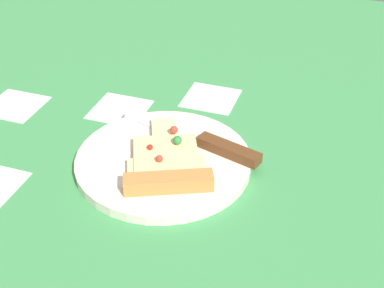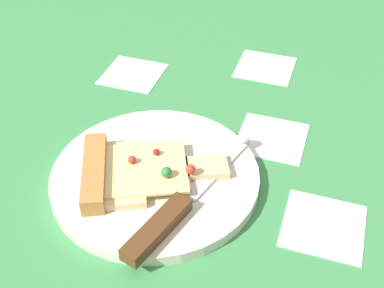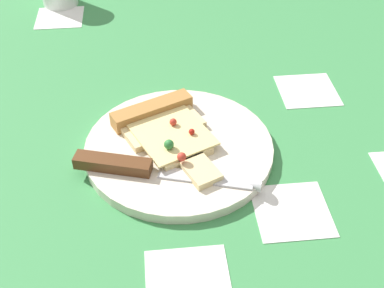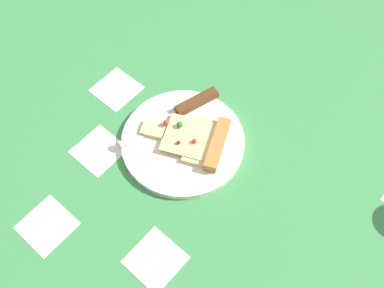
{
  "view_description": "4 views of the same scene",
  "coord_description": "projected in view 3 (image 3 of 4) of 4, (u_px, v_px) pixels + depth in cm",
  "views": [
    {
      "loc": [
        62.43,
        24.59,
        48.44
      ],
      "look_at": [
        2.05,
        3.82,
        3.52
      ],
      "focal_mm": 50.96,
      "sensor_mm": 36.0,
      "label": 1
    },
    {
      "loc": [
        -14.47,
        40.58,
        43.76
      ],
      "look_at": [
        0.11,
        -3.29,
        4.33
      ],
      "focal_mm": 46.82,
      "sensor_mm": 36.0,
      "label": 2
    },
    {
      "loc": [
        -46.97,
        3.48,
        45.98
      ],
      "look_at": [
        2.67,
        -1.67,
        2.32
      ],
      "focal_mm": 46.7,
      "sensor_mm": 36.0,
      "label": 3
    },
    {
      "loc": [
        36.51,
        -34.76,
        80.68
      ],
      "look_at": [
        6.95,
        -0.78,
        4.27
      ],
      "focal_mm": 42.04,
      "sensor_mm": 36.0,
      "label": 4
    }
  ],
  "objects": [
    {
      "name": "plate",
      "position": [
        176.0,
        148.0,
        0.68
      ],
      "size": [
        25.6,
        25.6,
        1.45
      ],
      "primitive_type": "cylinder",
      "color": "silver",
      "rests_on": "ground_plane"
    },
    {
      "name": "pizza_slice",
      "position": [
        167.0,
        130.0,
        0.69
      ],
      "size": [
        19.07,
        14.73,
        2.61
      ],
      "rotation": [
        0.0,
        0.0,
        2.0
      ],
      "color": "beige",
      "rests_on": "plate"
    },
    {
      "name": "ground_plane",
      "position": [
        182.0,
        179.0,
        0.67
      ],
      "size": [
        151.31,
        151.31,
        3.0
      ],
      "color": "#3D8C4C",
      "rests_on": "ground"
    },
    {
      "name": "knife",
      "position": [
        148.0,
        168.0,
        0.63
      ],
      "size": [
        8.74,
        23.63,
        2.45
      ],
      "rotation": [
        0.0,
        0.0,
        2.86
      ],
      "color": "silver",
      "rests_on": "plate"
    }
  ]
}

